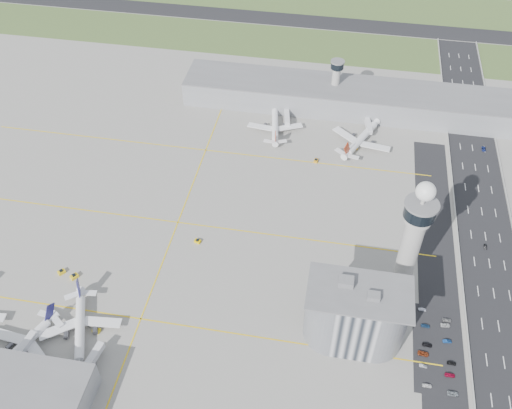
% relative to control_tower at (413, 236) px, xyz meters
% --- Properties ---
extents(ground, '(1000.00, 1000.00, 0.00)m').
position_rel_control_tower_xyz_m(ground, '(-72.00, -8.00, -35.04)').
color(ground, '#9A978F').
extents(grass_strip_0, '(480.00, 50.00, 0.08)m').
position_rel_control_tower_xyz_m(grass_strip_0, '(-92.00, 217.00, -35.00)').
color(grass_strip_0, '#425629').
rests_on(grass_strip_0, ground).
extents(runway, '(480.00, 22.00, 0.10)m').
position_rel_control_tower_xyz_m(runway, '(-92.00, 254.00, -34.98)').
color(runway, black).
rests_on(runway, ground).
extents(highway, '(28.00, 500.00, 0.10)m').
position_rel_control_tower_xyz_m(highway, '(43.00, -8.00, -34.99)').
color(highway, black).
rests_on(highway, ground).
extents(barrier_left, '(0.60, 500.00, 1.20)m').
position_rel_control_tower_xyz_m(barrier_left, '(29.00, -8.00, -34.44)').
color(barrier_left, '#9E9E99').
rests_on(barrier_left, ground).
extents(landside_road, '(18.00, 260.00, 0.08)m').
position_rel_control_tower_xyz_m(landside_road, '(18.00, -18.00, -35.00)').
color(landside_road, black).
rests_on(landside_road, ground).
extents(parking_lot, '(20.00, 44.00, 0.10)m').
position_rel_control_tower_xyz_m(parking_lot, '(16.00, -30.00, -34.99)').
color(parking_lot, black).
rests_on(parking_lot, ground).
extents(taxiway_line_h_0, '(260.00, 0.60, 0.01)m').
position_rel_control_tower_xyz_m(taxiway_line_h_0, '(-112.00, -38.00, -35.04)').
color(taxiway_line_h_0, yellow).
rests_on(taxiway_line_h_0, ground).
extents(taxiway_line_h_1, '(260.00, 0.60, 0.01)m').
position_rel_control_tower_xyz_m(taxiway_line_h_1, '(-112.00, 22.00, -35.04)').
color(taxiway_line_h_1, yellow).
rests_on(taxiway_line_h_1, ground).
extents(taxiway_line_h_2, '(260.00, 0.60, 0.01)m').
position_rel_control_tower_xyz_m(taxiway_line_h_2, '(-112.00, 82.00, -35.04)').
color(taxiway_line_h_2, yellow).
rests_on(taxiway_line_h_2, ground).
extents(taxiway_line_v, '(0.60, 260.00, 0.01)m').
position_rel_control_tower_xyz_m(taxiway_line_v, '(-112.00, 22.00, -35.04)').
color(taxiway_line_v, yellow).
rests_on(taxiway_line_v, ground).
extents(control_tower, '(14.00, 14.00, 64.50)m').
position_rel_control_tower_xyz_m(control_tower, '(0.00, 0.00, 0.00)').
color(control_tower, '#ADAAA5').
rests_on(control_tower, ground).
extents(secondary_tower, '(8.60, 8.60, 31.90)m').
position_rel_control_tower_xyz_m(secondary_tower, '(-42.00, 142.00, -16.24)').
color(secondary_tower, '#ADAAA5').
rests_on(secondary_tower, ground).
extents(admin_building, '(42.00, 24.00, 33.50)m').
position_rel_control_tower_xyz_m(admin_building, '(-20.01, -30.00, -19.74)').
color(admin_building, '#B2B2B7').
rests_on(admin_building, ground).
extents(terminal_pier, '(210.00, 32.00, 15.80)m').
position_rel_control_tower_xyz_m(terminal_pier, '(-32.00, 140.00, -27.14)').
color(terminal_pier, gray).
rests_on(terminal_pier, ground).
extents(airplane_near_b, '(47.31, 50.71, 11.41)m').
position_rel_control_tower_xyz_m(airplane_near_b, '(-155.61, -62.81, -29.34)').
color(airplane_near_b, white).
rests_on(airplane_near_b, ground).
extents(airplane_near_c, '(48.44, 51.98, 11.71)m').
position_rel_control_tower_xyz_m(airplane_near_c, '(-134.99, -49.13, -29.18)').
color(airplane_near_c, white).
rests_on(airplane_near_c, ground).
extents(airplane_far_a, '(40.07, 45.07, 11.25)m').
position_rel_control_tower_xyz_m(airplane_far_a, '(-75.04, 109.88, -29.42)').
color(airplane_far_a, white).
rests_on(airplane_far_a, ground).
extents(airplane_far_b, '(52.51, 55.79, 12.37)m').
position_rel_control_tower_xyz_m(airplane_far_b, '(-22.30, 105.12, -28.86)').
color(airplane_far_b, white).
rests_on(airplane_far_b, ground).
extents(jet_bridge_near_1, '(5.39, 14.31, 5.70)m').
position_rel_control_tower_xyz_m(jet_bridge_near_1, '(-155.00, -69.00, -32.19)').
color(jet_bridge_near_1, silver).
rests_on(jet_bridge_near_1, ground).
extents(jet_bridge_near_2, '(5.39, 14.31, 5.70)m').
position_rel_control_tower_xyz_m(jet_bridge_near_2, '(-125.00, -69.00, -32.19)').
color(jet_bridge_near_2, silver).
rests_on(jet_bridge_near_2, ground).
extents(jet_bridge_far_0, '(5.39, 14.31, 5.70)m').
position_rel_control_tower_xyz_m(jet_bridge_far_0, '(-70.00, 124.00, -32.19)').
color(jet_bridge_far_0, silver).
rests_on(jet_bridge_far_0, ground).
extents(jet_bridge_far_1, '(5.39, 14.31, 5.70)m').
position_rel_control_tower_xyz_m(jet_bridge_far_1, '(-20.00, 124.00, -32.19)').
color(jet_bridge_far_1, silver).
rests_on(jet_bridge_far_1, ground).
extents(tug_0, '(4.15, 4.40, 2.11)m').
position_rel_control_tower_xyz_m(tug_0, '(-149.96, -21.37, -33.99)').
color(tug_0, yellow).
rests_on(tug_0, ground).
extents(tug_1, '(3.94, 4.09, 1.96)m').
position_rel_control_tower_xyz_m(tug_1, '(-157.04, -19.87, -34.06)').
color(tug_1, yellow).
rests_on(tug_1, ground).
extents(tug_2, '(3.48, 2.58, 1.90)m').
position_rel_control_tower_xyz_m(tug_2, '(-128.76, -47.57, -34.09)').
color(tug_2, gold).
rests_on(tug_2, ground).
extents(tug_3, '(3.45, 2.76, 1.76)m').
position_rel_control_tower_xyz_m(tug_3, '(-98.58, 10.57, -34.16)').
color(tug_3, '#E8B900').
rests_on(tug_3, ground).
extents(tug_4, '(2.63, 3.38, 1.77)m').
position_rel_control_tower_xyz_m(tug_4, '(-47.00, 83.09, -34.16)').
color(tug_4, orange).
rests_on(tug_4, ground).
extents(tug_5, '(3.13, 2.34, 1.69)m').
position_rel_control_tower_xyz_m(tug_5, '(-25.47, 98.81, -34.20)').
color(tug_5, '#EBA107').
rests_on(tug_5, ground).
extents(car_lot_0, '(3.81, 1.72, 1.27)m').
position_rel_control_tower_xyz_m(car_lot_0, '(11.17, -48.49, -34.41)').
color(car_lot_0, silver).
rests_on(car_lot_0, ground).
extents(car_lot_1, '(3.38, 1.41, 1.09)m').
position_rel_control_tower_xyz_m(car_lot_1, '(9.88, -39.77, -34.50)').
color(car_lot_1, '#A8A9B0').
rests_on(car_lot_1, ground).
extents(car_lot_2, '(4.79, 2.52, 1.28)m').
position_rel_control_tower_xyz_m(car_lot_2, '(10.06, -33.99, -34.40)').
color(car_lot_2, maroon).
rests_on(car_lot_2, ground).
extents(car_lot_3, '(4.19, 1.83, 1.20)m').
position_rel_control_tower_xyz_m(car_lot_3, '(11.84, -29.41, -34.44)').
color(car_lot_3, black).
rests_on(car_lot_3, ground).
extents(car_lot_4, '(3.79, 1.57, 1.28)m').
position_rel_control_tower_xyz_m(car_lot_4, '(11.41, -19.85, -34.40)').
color(car_lot_4, navy).
rests_on(car_lot_4, ground).
extents(car_lot_5, '(3.40, 1.44, 1.09)m').
position_rel_control_tower_xyz_m(car_lot_5, '(10.31, -11.34, -34.50)').
color(car_lot_5, silver).
rests_on(car_lot_5, ground).
extents(car_lot_6, '(4.43, 2.11, 1.22)m').
position_rel_control_tower_xyz_m(car_lot_6, '(21.07, -50.21, -34.43)').
color(car_lot_6, gray).
rests_on(car_lot_6, ground).
extents(car_lot_7, '(4.23, 1.83, 1.21)m').
position_rel_control_tower_xyz_m(car_lot_7, '(20.44, -42.10, -34.43)').
color(car_lot_7, maroon).
rests_on(car_lot_7, ground).
extents(car_lot_8, '(3.69, 1.49, 1.26)m').
position_rel_control_tower_xyz_m(car_lot_8, '(21.45, -36.44, -34.41)').
color(car_lot_8, black).
rests_on(car_lot_8, ground).
extents(car_lot_9, '(3.91, 1.92, 1.23)m').
position_rel_control_tower_xyz_m(car_lot_9, '(20.29, -26.11, -34.42)').
color(car_lot_9, navy).
rests_on(car_lot_9, ground).
extents(car_lot_10, '(4.30, 2.37, 1.14)m').
position_rel_control_tower_xyz_m(car_lot_10, '(20.00, -17.99, -34.47)').
color(car_lot_10, silver).
rests_on(car_lot_10, ground).
extents(car_lot_11, '(4.10, 1.93, 1.16)m').
position_rel_control_tower_xyz_m(car_lot_11, '(20.84, -15.23, -34.46)').
color(car_lot_11, slate).
rests_on(car_lot_11, ground).
extents(car_hw_1, '(1.36, 3.35, 1.08)m').
position_rel_control_tower_xyz_m(car_hw_1, '(41.98, 32.24, -34.50)').
color(car_hw_1, black).
rests_on(car_hw_1, ground).
extents(car_hw_2, '(2.19, 4.56, 1.25)m').
position_rel_control_tower_xyz_m(car_hw_2, '(49.24, 111.37, -34.41)').
color(car_hw_2, navy).
rests_on(car_hw_2, ground).
extents(car_hw_4, '(1.99, 3.72, 1.20)m').
position_rel_control_tower_xyz_m(car_hw_4, '(36.58, 170.65, -34.44)').
color(car_hw_4, gray).
rests_on(car_hw_4, ground).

